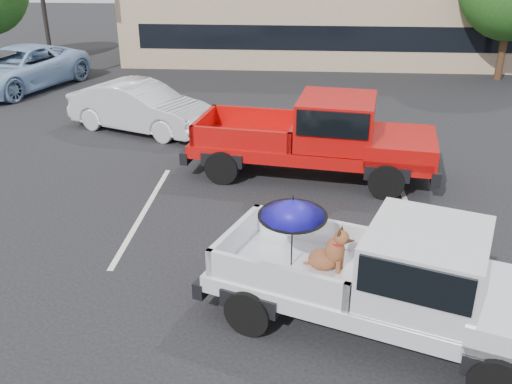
# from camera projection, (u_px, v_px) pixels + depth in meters

# --- Properties ---
(ground) EXTENTS (90.00, 90.00, 0.00)m
(ground) POSITION_uv_depth(u_px,v_px,m) (272.00, 263.00, 10.86)
(ground) COLOR black
(ground) RESTS_ON ground
(stripe_left) EXTENTS (0.12, 5.00, 0.01)m
(stripe_left) POSITION_uv_depth(u_px,v_px,m) (144.00, 212.00, 12.89)
(stripe_left) COLOR silver
(stripe_left) RESTS_ON ground
(stripe_right) EXTENTS (0.12, 5.00, 0.01)m
(stripe_right) POSITION_uv_depth(u_px,v_px,m) (413.00, 221.00, 12.47)
(stripe_right) COLOR silver
(stripe_right) RESTS_ON ground
(silver_pickup) EXTENTS (6.02, 3.83, 2.06)m
(silver_pickup) POSITION_uv_depth(u_px,v_px,m) (406.00, 277.00, 8.49)
(silver_pickup) COLOR black
(silver_pickup) RESTS_ON ground
(red_pickup) EXTENTS (6.60, 3.11, 2.09)m
(red_pickup) POSITION_uv_depth(u_px,v_px,m) (328.00, 134.00, 14.34)
(red_pickup) COLOR black
(red_pickup) RESTS_ON ground
(silver_sedan) EXTENTS (4.95, 3.27, 1.54)m
(silver_sedan) POSITION_uv_depth(u_px,v_px,m) (140.00, 107.00, 17.99)
(silver_sedan) COLOR silver
(silver_sedan) RESTS_ON ground
(blue_suv) EXTENTS (4.56, 6.64, 1.69)m
(blue_suv) POSITION_uv_depth(u_px,v_px,m) (19.00, 69.00, 22.85)
(blue_suv) COLOR #96B7E0
(blue_suv) RESTS_ON ground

